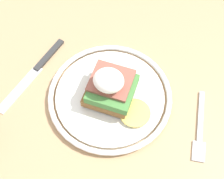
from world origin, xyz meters
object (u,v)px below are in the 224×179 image
Objects in this scene: plate at (112,97)px; fork at (200,129)px; sandwich at (112,88)px; knife at (38,68)px.

fork is at bearing 177.21° from plate.
knife is at bearing -5.92° from sandwich.
plate is 0.04m from sandwich.
plate reaches higher than fork.
sandwich is 0.18m from fork.
knife is at bearing -3.97° from fork.
knife is at bearing -5.19° from plate.
sandwich reaches higher than plate.
knife reaches higher than fork.
sandwich is at bearing -2.06° from fork.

